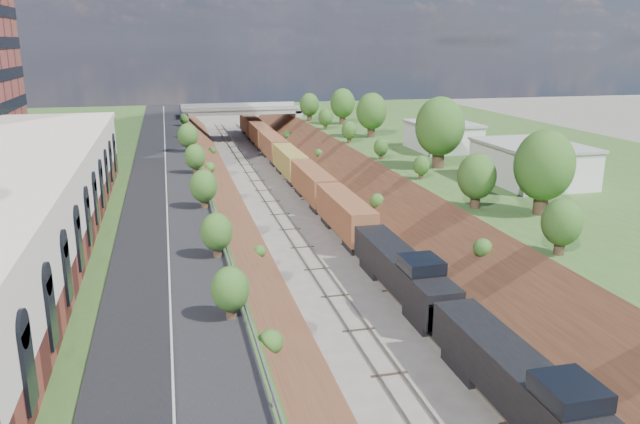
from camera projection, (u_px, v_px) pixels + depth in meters
platform_right at (560, 184)px, 79.01m from camera, size 44.00×180.00×5.00m
embankment_left at (211, 227)px, 69.53m from camera, size 10.00×180.00×10.00m
embankment_right at (396, 214)px, 74.60m from camera, size 10.00×180.00×10.00m
rail_left_track at (285, 221)px, 71.45m from camera, size 1.58×180.00×0.18m
rail_right_track at (328, 218)px, 72.64m from camera, size 1.58×180.00×0.18m
road at (166, 185)px, 67.16m from camera, size 8.00×180.00×0.10m
guardrail at (205, 179)px, 67.79m from camera, size 0.10×171.00×0.70m
overpass at (241, 117)px, 128.83m from camera, size 24.50×8.30×7.40m
white_building_near at (532, 164)px, 68.14m from camera, size 9.00×12.00×4.00m
white_building_far at (442, 137)px, 88.68m from camera, size 8.00×10.00×3.60m
tree_right_large at (544, 166)px, 54.77m from camera, size 5.25×5.25×7.61m
tree_left_crest at (248, 319)px, 30.03m from camera, size 2.45×2.45×3.55m
freight_train at (314, 185)px, 78.81m from camera, size 2.81×143.69×4.55m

